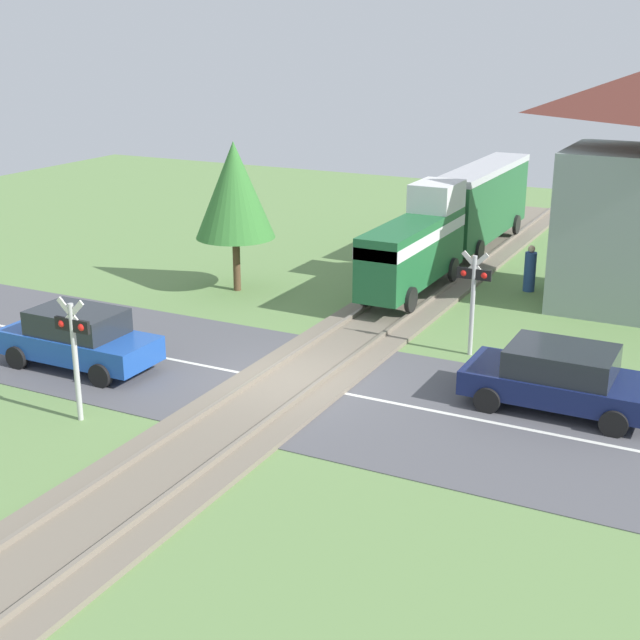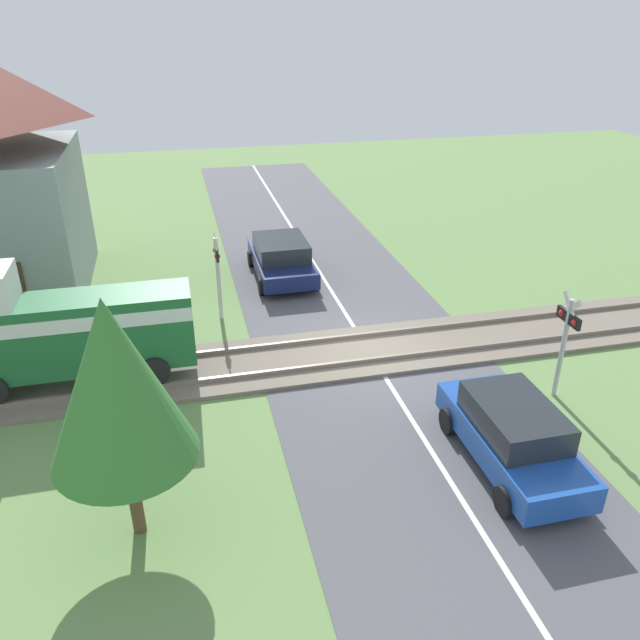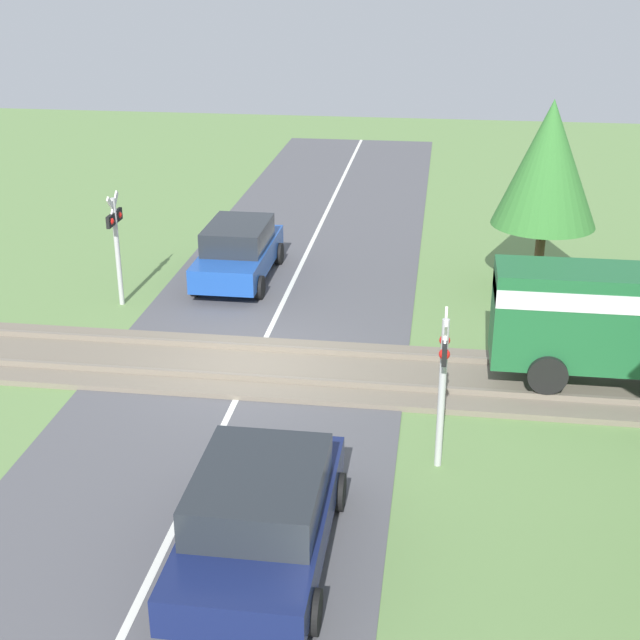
# 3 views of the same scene
# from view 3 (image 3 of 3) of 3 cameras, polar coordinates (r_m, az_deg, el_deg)

# --- Properties ---
(ground_plane) EXTENTS (60.00, 60.00, 0.00)m
(ground_plane) POSITION_cam_3_polar(r_m,az_deg,el_deg) (18.54, -4.44, -3.18)
(ground_plane) COLOR #66894C
(road_surface) EXTENTS (48.00, 6.40, 0.02)m
(road_surface) POSITION_cam_3_polar(r_m,az_deg,el_deg) (18.53, -4.44, -3.16)
(road_surface) COLOR #515156
(road_surface) RESTS_ON ground_plane
(track_bed) EXTENTS (2.80, 48.00, 0.24)m
(track_bed) POSITION_cam_3_polar(r_m,az_deg,el_deg) (18.51, -4.45, -2.99)
(track_bed) COLOR #756B5B
(track_bed) RESTS_ON ground_plane
(car_near_crossing) EXTENTS (4.10, 1.82, 1.52)m
(car_near_crossing) POSITION_cam_3_polar(r_m,az_deg,el_deg) (23.36, -5.24, 4.45)
(car_near_crossing) COLOR #1E4CA8
(car_near_crossing) RESTS_ON ground_plane
(car_far_side) EXTENTS (4.19, 2.08, 1.46)m
(car_far_side) POSITION_cam_3_polar(r_m,az_deg,el_deg) (12.79, -3.84, -12.22)
(car_far_side) COLOR #141E4C
(car_far_side) RESTS_ON ground_plane
(crossing_signal_west_approach) EXTENTS (0.90, 0.18, 2.78)m
(crossing_signal_west_approach) POSITION_cam_3_polar(r_m,az_deg,el_deg) (21.80, -12.94, 5.40)
(crossing_signal_west_approach) COLOR #B7B7B7
(crossing_signal_west_approach) RESTS_ON ground_plane
(crossing_signal_east_approach) EXTENTS (0.90, 0.18, 2.78)m
(crossing_signal_east_approach) POSITION_cam_3_polar(r_m,az_deg,el_deg) (14.52, 7.89, -3.14)
(crossing_signal_east_approach) COLOR #B7B7B7
(crossing_signal_east_approach) RESTS_ON ground_plane
(tree_roadside_hedge) EXTENTS (2.54, 2.54, 4.82)m
(tree_roadside_hedge) POSITION_cam_3_polar(r_m,az_deg,el_deg) (22.39, 14.41, 9.65)
(tree_roadside_hedge) COLOR brown
(tree_roadside_hedge) RESTS_ON ground_plane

